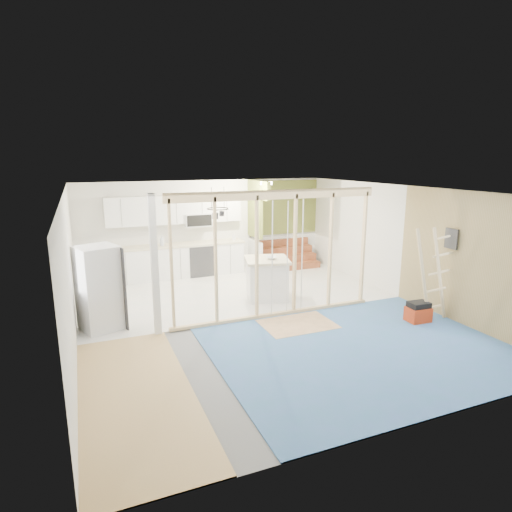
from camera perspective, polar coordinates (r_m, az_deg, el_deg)
name	(u,v)px	position (r m, az deg, el deg)	size (l,w,h in m)	color
room	(262,256)	(8.43, 0.85, -0.03)	(7.01, 8.01, 2.61)	slate
floor_overlays	(264,316)	(8.89, 1.11, -8.04)	(7.00, 8.00, 0.03)	silver
stud_frame	(252,243)	(8.29, -0.51, 1.70)	(4.66, 0.14, 2.60)	beige
base_cabinets	(154,266)	(11.36, -13.46, -1.31)	(4.45, 2.24, 0.93)	white
upper_cabinets	(177,211)	(11.69, -10.44, 5.98)	(3.60, 0.41, 0.85)	white
green_partition	(277,236)	(12.59, 2.82, 2.63)	(2.25, 1.51, 2.60)	olive
pot_rack	(218,211)	(9.96, -5.09, 5.99)	(0.52, 0.52, 0.72)	black
sheathing_panel	(477,262)	(8.92, 27.40, -0.77)	(0.02, 4.00, 2.60)	tan
electrical_panel	(451,239)	(9.21, 24.60, 2.12)	(0.04, 0.30, 0.40)	#35363A
ceiling_light	(266,183)	(11.54, 1.38, 9.69)	(0.32, 0.32, 0.08)	#FFEABF
fridge	(100,289)	(8.52, -20.12, -4.10)	(0.90, 0.87, 1.62)	silver
island	(267,279)	(9.86, 1.46, -3.07)	(1.20, 1.20, 0.95)	white
bowl	(271,258)	(9.70, 2.05, -0.25)	(0.24, 0.24, 0.06)	white
soap_bottle_a	(162,241)	(11.51, -12.45, 2.01)	(0.11, 0.11, 0.28)	#B5BCCA
soap_bottle_b	(234,236)	(12.07, -2.97, 2.63)	(0.10, 0.10, 0.21)	silver
toolbox	(418,312)	(9.14, 20.81, -7.06)	(0.46, 0.35, 0.42)	#B13010
ladder	(433,274)	(9.13, 22.58, -2.24)	(1.00, 0.17, 1.87)	#D0B57F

